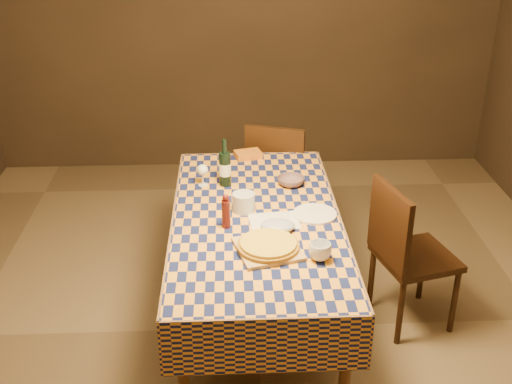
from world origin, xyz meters
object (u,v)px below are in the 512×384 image
wine_bottle (225,168)px  chair_far (278,175)px  white_plate (315,214)px  bowl (291,181)px  chair_right (405,249)px  pizza (268,245)px  dining_table (256,229)px  cutting_board (268,249)px

wine_bottle → chair_far: 0.84m
white_plate → bowl: bearing=103.9°
chair_right → chair_far: bearing=121.8°
pizza → chair_far: size_ratio=0.40×
wine_bottle → bowl: bearing=-3.4°
dining_table → bowl: bearing=60.0°
pizza → chair_right: bearing=24.8°
chair_far → chair_right: size_ratio=1.00×
dining_table → cutting_board: size_ratio=6.02×
cutting_board → chair_far: (0.16, 1.45, -0.26)m
pizza → chair_far: chair_far is taller
dining_table → white_plate: (0.33, 0.00, 0.08)m
bowl → wine_bottle: (-0.40, 0.02, 0.09)m
bowl → chair_right: size_ratio=0.18×
dining_table → pizza: 0.38m
dining_table → bowl: 0.47m
bowl → chair_far: size_ratio=0.18×
pizza → chair_far: bearing=83.5°
white_plate → chair_right: (0.54, 0.02, -0.25)m
cutting_board → white_plate: size_ratio=1.25×
dining_table → chair_far: (0.21, 1.09, -0.17)m
dining_table → chair_far: 1.12m
white_plate → wine_bottle: bearing=140.1°
bowl → pizza: bearing=-103.9°
bowl → chair_right: (0.64, -0.38, -0.27)m
dining_table → white_plate: bearing=0.8°
bowl → cutting_board: bearing=-103.9°
cutting_board → pizza: pizza is taller
dining_table → bowl: bowl is taller
pizza → chair_far: (0.16, 1.45, -0.28)m
wine_bottle → chair_right: (1.04, -0.40, -0.36)m
cutting_board → wine_bottle: wine_bottle is taller
pizza → wine_bottle: size_ratio=1.25×
bowl → chair_right: chair_right is taller
cutting_board → chair_right: bearing=24.8°
white_plate → chair_right: chair_right is taller
white_plate → chair_far: size_ratio=0.26×
dining_table → chair_far: bearing=79.2°
dining_table → cutting_board: 0.37m
cutting_board → dining_table: bearing=96.8°
chair_right → dining_table: bearing=-178.7°
pizza → white_plate: pizza is taller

